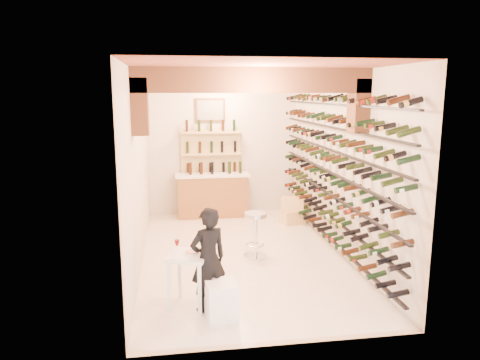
% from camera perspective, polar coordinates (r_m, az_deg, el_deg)
% --- Properties ---
extents(ground, '(6.00, 6.00, 0.00)m').
position_cam_1_polar(ground, '(8.20, 0.31, -9.35)').
color(ground, '#EEE2CE').
rests_on(ground, ground).
extents(room_shell, '(3.52, 6.02, 3.21)m').
position_cam_1_polar(room_shell, '(7.46, 0.64, 6.38)').
color(room_shell, beige).
rests_on(room_shell, ground).
extents(wine_rack, '(0.32, 5.70, 2.56)m').
position_cam_1_polar(wine_rack, '(8.18, 10.99, 1.62)').
color(wine_rack, black).
rests_on(wine_rack, ground).
extents(back_counter, '(1.70, 0.62, 1.29)m').
position_cam_1_polar(back_counter, '(10.55, -3.51, -1.75)').
color(back_counter, '#98602F').
rests_on(back_counter, ground).
extents(back_shelving, '(1.40, 0.31, 2.73)m').
position_cam_1_polar(back_shelving, '(10.66, -3.66, 1.86)').
color(back_shelving, tan).
rests_on(back_shelving, ground).
extents(tasting_table, '(0.65, 0.65, 0.90)m').
position_cam_1_polar(tasting_table, '(6.16, -6.50, -10.43)').
color(tasting_table, white).
rests_on(tasting_table, ground).
extents(white_stool, '(0.42, 0.42, 0.48)m').
position_cam_1_polar(white_stool, '(5.98, -2.35, -14.89)').
color(white_stool, white).
rests_on(white_stool, ground).
extents(person, '(0.60, 0.51, 1.40)m').
position_cam_1_polar(person, '(6.01, -4.03, -9.98)').
color(person, black).
rests_on(person, ground).
extents(chrome_barstool, '(0.41, 0.41, 0.80)m').
position_cam_1_polar(chrome_barstool, '(7.93, 1.94, -6.52)').
color(chrome_barstool, silver).
rests_on(chrome_barstool, ground).
extents(crate_lower, '(0.56, 0.46, 0.29)m').
position_cam_1_polar(crate_lower, '(10.10, 6.64, -4.63)').
color(crate_lower, '#E0BB7B').
rests_on(crate_lower, ground).
extents(crate_upper, '(0.58, 0.49, 0.29)m').
position_cam_1_polar(crate_upper, '(10.03, 6.68, -3.03)').
color(crate_upper, '#E0BB7B').
rests_on(crate_upper, crate_lower).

